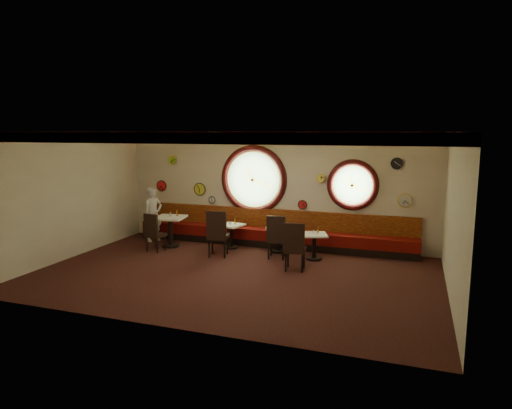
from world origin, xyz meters
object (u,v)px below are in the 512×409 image
object	(u,v)px
chair_a	(153,230)
chair_c	(276,234)
chair_b	(217,231)
condiment_b_pepper	(231,223)
table_b	(231,233)
condiment_a_pepper	(170,215)
condiment_d_bottle	(318,230)
table_a	(170,228)
condiment_d_salt	(314,231)
condiment_b_bottle	(235,221)
condiment_c_bottle	(284,223)
condiment_b_salt	(229,223)
waiter	(153,214)
condiment_c_salt	(275,223)
table_c	(278,236)
condiment_d_pepper	(317,232)
condiment_a_salt	(171,214)
chair_d	(295,244)
condiment_c_pepper	(279,225)
condiment_a_bottle	(177,213)
table_d	(314,243)

from	to	relation	value
chair_a	chair_c	size ratio (longest dim) A/B	0.93
chair_b	condiment_b_pepper	size ratio (longest dim) A/B	8.56
table_b	condiment_a_pepper	world-z (taller)	condiment_a_pepper
condiment_d_bottle	chair_a	bearing A→B (deg)	-169.82
table_a	condiment_d_salt	world-z (taller)	table_a
table_b	condiment_b_bottle	size ratio (longest dim) A/B	4.27
condiment_c_bottle	chair_a	bearing A→B (deg)	-160.36
chair_c	condiment_b_salt	world-z (taller)	chair_c
chair_a	condiment_a_pepper	world-z (taller)	chair_a
condiment_a_pepper	waiter	world-z (taller)	waiter
chair_c	condiment_b_pepper	size ratio (longest dim) A/B	7.89
condiment_d_salt	condiment_a_pepper	bearing A→B (deg)	-178.73
table_a	condiment_c_salt	bearing A→B (deg)	9.89
chair_c	table_c	bearing A→B (deg)	94.31
condiment_d_pepper	condiment_a_salt	bearing A→B (deg)	178.28
condiment_b_bottle	waiter	size ratio (longest dim) A/B	0.11
condiment_a_pepper	condiment_d_bottle	xyz separation A→B (m)	(4.17, 0.14, -0.15)
condiment_c_salt	chair_d	bearing A→B (deg)	-59.21
chair_b	condiment_a_pepper	world-z (taller)	chair_b
condiment_a_salt	condiment_d_salt	xyz separation A→B (m)	(4.10, -0.02, -0.19)
table_c	chair_b	size ratio (longest dim) A/B	1.04
condiment_b_bottle	condiment_c_bottle	world-z (taller)	condiment_c_bottle
condiment_d_pepper	waiter	bearing A→B (deg)	174.72
chair_a	condiment_b_bottle	xyz separation A→B (m)	(1.91, 1.13, 0.16)
chair_a	condiment_c_pepper	distance (m)	3.38
condiment_d_pepper	waiter	distance (m)	5.00
condiment_a_pepper	condiment_d_salt	bearing A→B (deg)	1.27
condiment_c_pepper	condiment_d_pepper	world-z (taller)	condiment_c_pepper
condiment_b_pepper	condiment_d_bottle	distance (m)	2.48
condiment_a_bottle	condiment_c_bottle	distance (m)	3.04
table_d	condiment_c_bottle	distance (m)	1.13
chair_a	condiment_b_salt	bearing A→B (deg)	37.99
table_b	chair_c	xyz separation A→B (m)	(1.50, -0.62, 0.22)
table_a	condiment_a_pepper	distance (m)	0.36
chair_b	condiment_b_salt	bearing A→B (deg)	81.28
condiment_a_salt	condiment_c_salt	bearing A→B (deg)	7.80
waiter	table_b	bearing A→B (deg)	-64.26
condiment_d_pepper	waiter	world-z (taller)	waiter
condiment_d_pepper	condiment_c_bottle	size ratio (longest dim) A/B	0.69
condiment_a_salt	condiment_b_salt	xyz separation A→B (m)	(1.67, 0.29, -0.20)
condiment_d_salt	condiment_c_bottle	distance (m)	1.01
condiment_a_bottle	condiment_c_bottle	bearing A→B (deg)	7.55
condiment_d_pepper	condiment_a_bottle	bearing A→B (deg)	177.71
table_d	chair_b	size ratio (longest dim) A/B	1.03
table_d	condiment_a_pepper	size ratio (longest dim) A/B	8.98
table_d	condiment_b_salt	world-z (taller)	condiment_b_salt
table_b	condiment_b_bottle	distance (m)	0.36
table_b	condiment_c_bottle	world-z (taller)	condiment_c_bottle
table_c	condiment_a_salt	xyz separation A→B (m)	(-3.07, -0.34, 0.46)
condiment_b_pepper	condiment_c_pepper	distance (m)	1.38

